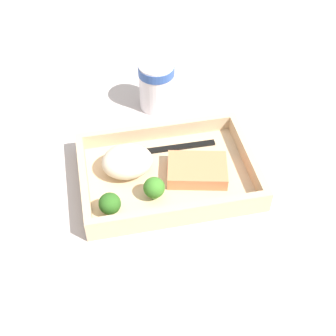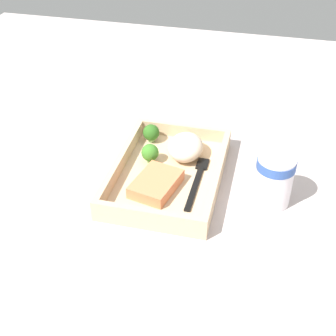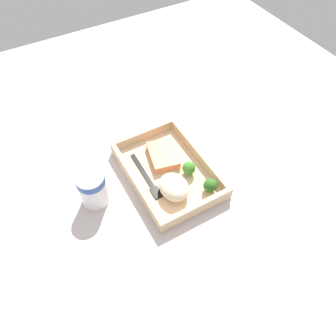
# 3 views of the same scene
# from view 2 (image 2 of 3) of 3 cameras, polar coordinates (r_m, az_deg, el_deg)

# --- Properties ---
(ground_plane) EXTENTS (1.60, 1.60, 0.02)m
(ground_plane) POSITION_cam_2_polar(r_m,az_deg,el_deg) (0.90, 0.00, -1.88)
(ground_plane) COLOR #C0B1AE
(takeout_tray) EXTENTS (0.29, 0.20, 0.01)m
(takeout_tray) POSITION_cam_2_polar(r_m,az_deg,el_deg) (0.89, 0.00, -1.08)
(takeout_tray) COLOR #CFAF88
(takeout_tray) RESTS_ON ground_plane
(tray_rim) EXTENTS (0.29, 0.20, 0.03)m
(tray_rim) POSITION_cam_2_polar(r_m,az_deg,el_deg) (0.88, 0.00, -0.04)
(tray_rim) COLOR #CFAF88
(tray_rim) RESTS_ON takeout_tray
(salmon_fillet) EXTENTS (0.11, 0.09, 0.02)m
(salmon_fillet) POSITION_cam_2_polar(r_m,az_deg,el_deg) (0.85, -1.47, -1.93)
(salmon_fillet) COLOR #ED8253
(salmon_fillet) RESTS_ON takeout_tray
(mashed_potatoes) EXTENTS (0.08, 0.07, 0.05)m
(mashed_potatoes) POSITION_cam_2_polar(r_m,az_deg,el_deg) (0.92, 2.15, 2.56)
(mashed_potatoes) COLOR beige
(mashed_potatoes) RESTS_ON takeout_tray
(broccoli_floret_1) EXTENTS (0.03, 0.03, 0.04)m
(broccoli_floret_1) POSITION_cam_2_polar(r_m,az_deg,el_deg) (0.97, -2.07, 4.31)
(broccoli_floret_1) COLOR #7EA767
(broccoli_floret_1) RESTS_ON takeout_tray
(broccoli_floret_2) EXTENTS (0.03, 0.03, 0.04)m
(broccoli_floret_2) POSITION_cam_2_polar(r_m,az_deg,el_deg) (0.91, -2.20, 1.85)
(broccoli_floret_2) COLOR #759F58
(broccoli_floret_2) RESTS_ON takeout_tray
(fork) EXTENTS (0.16, 0.02, 0.00)m
(fork) POSITION_cam_2_polar(r_m,az_deg,el_deg) (0.87, 3.59, -1.43)
(fork) COLOR black
(fork) RESTS_ON takeout_tray
(paper_cup) EXTENTS (0.07, 0.07, 0.10)m
(paper_cup) POSITION_cam_2_polar(r_m,az_deg,el_deg) (0.83, 12.82, -1.15)
(paper_cup) COLOR white
(paper_cup) RESTS_ON ground_plane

